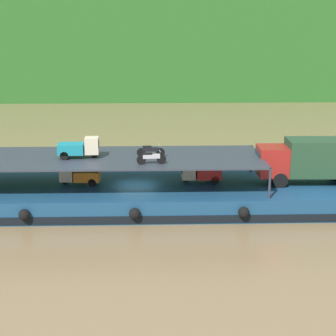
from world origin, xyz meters
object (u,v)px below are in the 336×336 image
Objects in this scene: cargo_barge at (136,196)px; mini_truck_upper_mid at (79,148)px; mini_truck_lower_aft at (79,175)px; motorcycle_upper_centre at (150,151)px; mini_truck_lower_mid at (200,173)px; covered_lorry at (310,159)px; motorcycle_upper_port at (151,158)px.

cargo_barge is 12.21× the size of mini_truck_upper_mid.
mini_truck_lower_aft is 1.47× the size of motorcycle_upper_centre.
mini_truck_upper_mid reaches higher than mini_truck_lower_mid.
covered_lorry is 11.17m from motorcycle_upper_port.
mini_truck_lower_aft is at bearing 155.39° from motorcycle_upper_port.
motorcycle_upper_centre is at bearing 1.65° from cargo_barge.
mini_truck_upper_mid is 5.15m from motorcycle_upper_port.
motorcycle_upper_port is at bearing -21.20° from mini_truck_upper_mid.
mini_truck_upper_mid is 1.46× the size of motorcycle_upper_port.
covered_lorry is 4.15× the size of motorcycle_upper_port.
cargo_barge is 12.14× the size of mini_truck_lower_aft.
mini_truck_lower_aft is at bearing 179.36° from covered_lorry.
motorcycle_upper_port is (-3.43, -2.55, 1.74)m from mini_truck_lower_mid.
motorcycle_upper_port is (4.80, -1.86, -0.26)m from mini_truck_upper_mid.
motorcycle_upper_port is at bearing -61.98° from cargo_barge.
covered_lorry reaches higher than mini_truck_lower_mid.
motorcycle_upper_port and motorcycle_upper_centre have the same top height.
motorcycle_upper_centre reaches higher than mini_truck_lower_aft.
motorcycle_upper_port is at bearing -24.61° from mini_truck_lower_aft.
cargo_barge is 12.23m from covered_lorry.
motorcycle_upper_centre is (4.76, 0.11, -0.26)m from mini_truck_upper_mid.
motorcycle_upper_centre is (-3.46, -0.57, 1.74)m from mini_truck_lower_mid.
motorcycle_upper_centre is at bearing 91.10° from motorcycle_upper_port.
motorcycle_upper_port is at bearing -88.90° from motorcycle_upper_centre.
cargo_barge is at bearing -179.31° from covered_lorry.
motorcycle_upper_port is (4.95, -2.27, 1.74)m from mini_truck_lower_aft.
mini_truck_upper_mid is (-8.22, -0.68, 2.00)m from mini_truck_lower_mid.
covered_lorry is at bearing 0.69° from cargo_barge.
cargo_barge is at bearing -178.35° from motorcycle_upper_centre.
motorcycle_upper_centre reaches higher than cargo_barge.
mini_truck_lower_mid is at bearing 7.64° from cargo_barge.
cargo_barge is 4.30× the size of covered_lorry.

